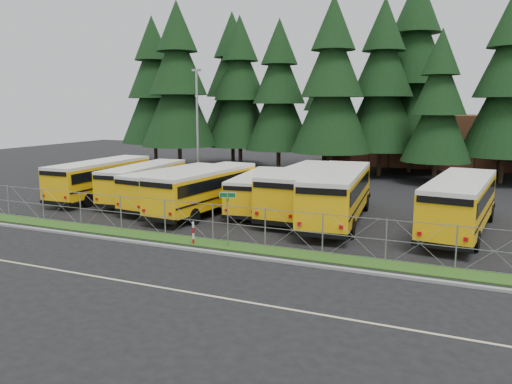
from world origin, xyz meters
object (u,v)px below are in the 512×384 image
Objects in this scene: bus_5 at (304,191)px; bus_6 at (338,196)px; bus_0 at (104,179)px; bus_2 at (177,188)px; bus_3 at (207,191)px; bus_4 at (259,192)px; bus_east at (460,206)px; light_standard at (197,124)px; street_sign at (228,208)px; bus_1 at (147,183)px; striped_bollard at (193,233)px.

bus_6 is (2.62, -1.35, 0.08)m from bus_5.
bus_0 reaches higher than bus_2.
bus_3 is 1.15× the size of bus_4.
bus_east is (25.47, -0.60, 0.11)m from bus_0.
street_sign is at bearing -55.73° from light_standard.
bus_0 is at bearing 176.40° from bus_3.
bus_4 is 5.90m from bus_6.
bus_1 is 1.07× the size of bus_4.
bus_1 is (3.69, 0.39, -0.09)m from bus_0.
bus_6 is (11.54, -0.10, 0.27)m from bus_2.
bus_1 is at bearing 170.18° from bus_2.
bus_1 is at bearing 173.39° from bus_4.
bus_3 is at bearing -9.24° from bus_2.
street_sign reaches higher than bus_1.
bus_1 is at bearing 135.95° from striped_bollard.
bus_east is at bearing 35.85° from street_sign.
light_standard is (-8.96, 7.28, 4.22)m from bus_4.
bus_2 reaches higher than bus_4.
bus_4 is 3.14m from bus_5.
light_standard is at bearing 119.10° from striped_bollard.
bus_0 is 1.08× the size of bus_2.
bus_3 reaches higher than street_sign.
light_standard is (-6.03, 9.31, 4.02)m from bus_3.
bus_6 is at bearing 54.74° from striped_bollard.
street_sign is at bearing -121.57° from bus_6.
bus_0 is 0.90× the size of bus_6.
bus_1 is 0.84× the size of bus_6.
bus_east reaches higher than striped_bollard.
bus_east reaches higher than bus_4.
bus_1 is 1.03× the size of light_standard.
bus_3 is 8.71m from bus_6.
bus_6 reaches higher than bus_0.
bus_0 is at bearing 172.34° from bus_6.
bus_6 is at bearing -20.13° from bus_4.
bus_5 is at bearing -6.22° from bus_4.
bus_2 is 18.47m from bus_east.
bus_3 is 9.40× the size of striped_bollard.
bus_6 is at bearing 6.72° from bus_2.
bus_east reaches higher than bus_2.
bus_0 is 7.03m from bus_2.
street_sign is (4.96, -6.82, 0.56)m from bus_3.
bus_3 is at bearing -9.75° from bus_0.
bus_3 is 1.11× the size of light_standard.
striped_bollard is at bearing -130.68° from bus_6.
bus_east is 4.28× the size of street_sign.
bus_3 is 3.56m from bus_4.
bus_0 is 15.59m from striped_bollard.
bus_6 is 4.42× the size of street_sign.
bus_0 is 0.99× the size of bus_3.
street_sign reaches higher than bus_4.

